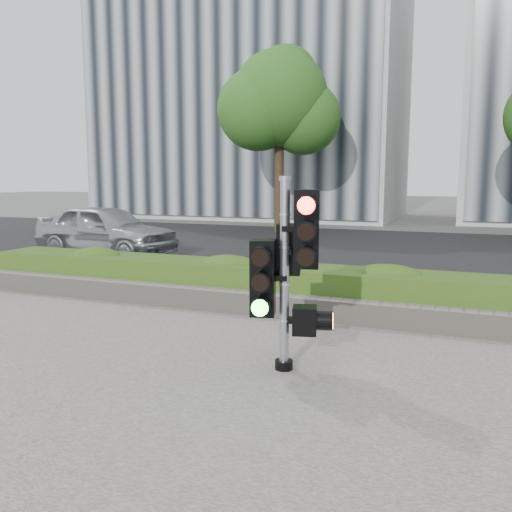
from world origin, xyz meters
The scene contains 10 objects.
ground centered at (0.00, 0.00, 0.00)m, with size 120.00×120.00×0.00m, color #51514C.
sidewalk centered at (0.00, -2.50, 0.01)m, with size 16.00×11.00×0.03m, color #9E9389.
road centered at (0.00, 10.00, 0.01)m, with size 60.00×13.00×0.02m, color black.
curb centered at (0.00, 3.15, 0.06)m, with size 60.00×0.25×0.12m, color gray.
stone_wall centered at (0.00, 1.90, 0.20)m, with size 12.00×0.32×0.34m, color gray.
hedge centered at (0.00, 2.55, 0.37)m, with size 12.00×1.00×0.68m, color #5E912C.
building_left centered at (-9.00, 23.00, 7.50)m, with size 16.00×9.00×15.00m, color #B7B7B2.
tree_left centered at (-4.52, 14.56, 5.04)m, with size 4.61×4.03×7.34m.
traffic_signal centered at (0.80, -0.26, 1.22)m, with size 0.78×0.65×2.16m.
car_silver centered at (-6.75, 6.46, 0.73)m, with size 1.68×4.17×1.42m, color #A9ACB0.
Camera 1 is at (2.66, -5.85, 2.17)m, focal length 38.00 mm.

